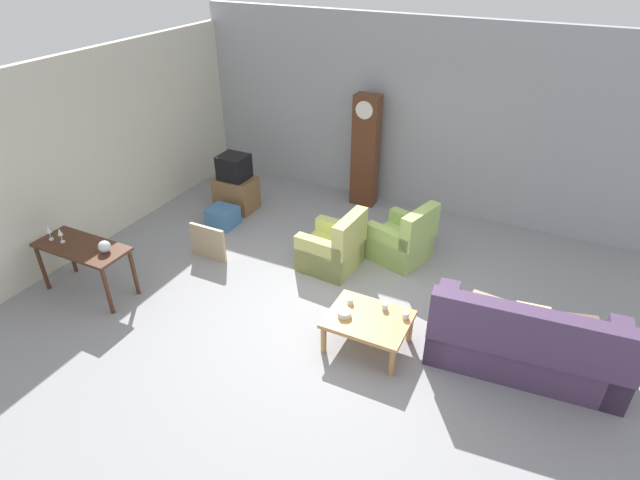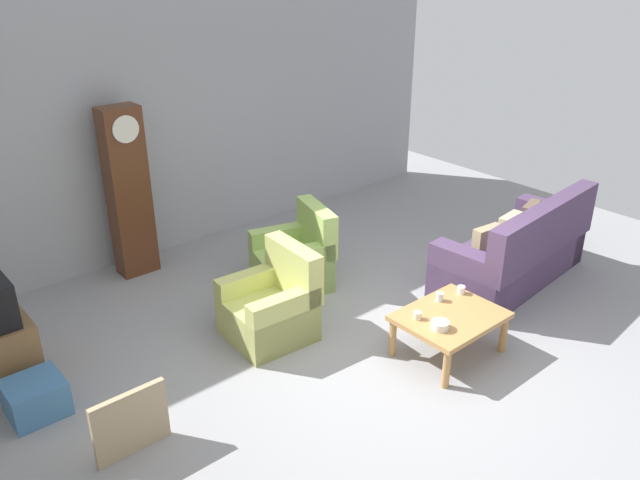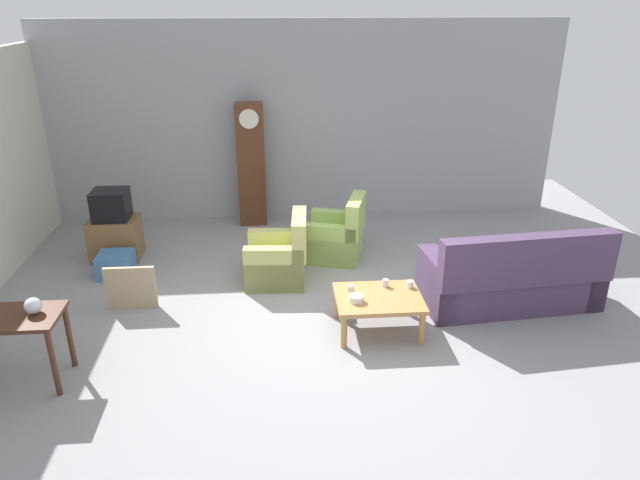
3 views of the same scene
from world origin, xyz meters
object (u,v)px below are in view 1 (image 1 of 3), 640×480
cup_blue_rimmed (385,306)px  cup_cream_tall (350,301)px  bowl_white_stacked (344,313)px  armchair_olive_far (402,241)px  wine_glass_tall (49,231)px  storage_box_blue (223,217)px  glass_dome_cloche (104,247)px  framed_picture_leaning (208,243)px  wine_glass_mid (60,233)px  grandfather_clock (365,151)px  coffee_table_wood (368,322)px  armchair_olive_near (333,250)px  couch_floral (525,344)px  console_table_dark (83,252)px  cup_white_porcelain (406,315)px  tv_stand_cabinet (236,194)px  tv_crt (234,167)px

cup_blue_rimmed → cup_cream_tall: bearing=-168.8°
bowl_white_stacked → armchair_olive_far: bearing=89.5°
wine_glass_tall → storage_box_blue: bearing=67.4°
cup_cream_tall → glass_dome_cloche: bearing=-165.8°
armchair_olive_far → wine_glass_tall: 4.93m
framed_picture_leaning → wine_glass_mid: wine_glass_mid is taller
grandfather_clock → coffee_table_wood: bearing=-67.1°
armchair_olive_near → cup_cream_tall: bearing=-56.5°
couch_floral → bowl_white_stacked: (-1.97, -0.53, 0.11)m
console_table_dark → cup_white_porcelain: console_table_dark is taller
cup_cream_tall → tv_stand_cabinet: bearing=145.7°
couch_floral → tv_stand_cabinet: size_ratio=3.19×
armchair_olive_far → cup_white_porcelain: size_ratio=12.20×
armchair_olive_near → bowl_white_stacked: 1.66m
armchair_olive_far → tv_stand_cabinet: bearing=175.4°
cup_blue_rimmed → wine_glass_tall: bearing=-167.5°
console_table_dark → tv_crt: size_ratio=2.71×
bowl_white_stacked → wine_glass_tall: (-4.03, -0.65, 0.42)m
armchair_olive_near → cup_white_porcelain: 1.88m
armchair_olive_near → coffee_table_wood: 1.73m
grandfather_clock → wine_glass_tall: bearing=-123.5°
cup_white_porcelain → armchair_olive_near: bearing=141.9°
storage_box_blue → wine_glass_tall: (-1.00, -2.41, 0.72)m
glass_dome_cloche → armchair_olive_near: bearing=40.4°
console_table_dark → cup_white_porcelain: (4.21, 0.86, -0.17)m
tv_stand_cabinet → framed_picture_leaning: (0.54, -1.55, -0.02)m
framed_picture_leaning → bowl_white_stacked: size_ratio=3.67×
couch_floral → tv_crt: 5.46m
cup_cream_tall → armchair_olive_near: bearing=123.5°
armchair_olive_far → tv_stand_cabinet: 3.18m
tv_crt → wine_glass_tall: bearing=-106.2°
grandfather_clock → tv_stand_cabinet: bearing=-147.6°
cup_cream_tall → wine_glass_tall: bearing=-167.4°
cup_blue_rimmed → bowl_white_stacked: bearing=-139.7°
storage_box_blue → glass_dome_cloche: 2.40m
armchair_olive_far → cup_cream_tall: 1.88m
armchair_olive_near → grandfather_clock: 2.31m
glass_dome_cloche → wine_glass_mid: wine_glass_mid is taller
tv_crt → cup_white_porcelain: bearing=-28.8°
console_table_dark → storage_box_blue: (0.53, 2.34, -0.48)m
glass_dome_cloche → coffee_table_wood: bearing=10.6°
console_table_dark → tv_crt: bearing=82.1°
glass_dome_cloche → cup_white_porcelain: 3.91m
framed_picture_leaning → cup_white_porcelain: bearing=-9.4°
grandfather_clock → tv_crt: 2.30m
coffee_table_wood → storage_box_blue: bearing=153.1°
grandfather_clock → tv_stand_cabinet: grandfather_clock is taller
couch_floral → grandfather_clock: grandfather_clock is taller
tv_crt → armchair_olive_far: bearing=-4.6°
armchair_olive_near → wine_glass_mid: wine_glass_mid is taller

